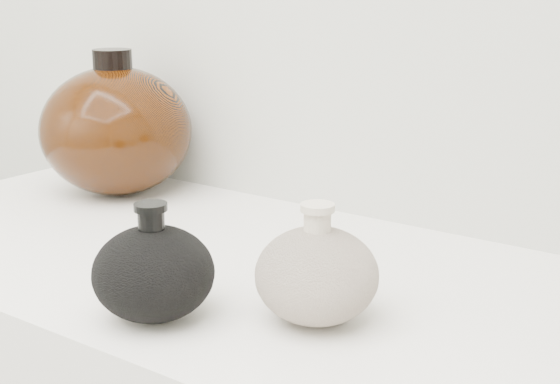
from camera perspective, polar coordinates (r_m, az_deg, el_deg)
The scene contains 3 objects.
black_gourd_vase at distance 0.78m, azimuth -9.23°, elevation -5.81°, with size 0.14×0.14×0.12m.
cream_gourd_vase at distance 0.76m, azimuth 2.70°, elevation -6.03°, with size 0.14×0.14×0.12m.
left_round_pot at distance 1.23m, azimuth -11.88°, elevation 4.46°, with size 0.28×0.28×0.22m.
Camera 1 is at (0.51, 0.27, 1.23)m, focal length 50.00 mm.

